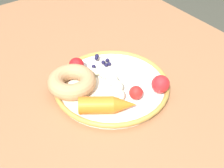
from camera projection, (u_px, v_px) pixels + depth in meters
dining_table at (112, 109)px, 0.82m from camera, size 1.21×0.89×0.70m
plate at (112, 85)px, 0.77m from camera, size 0.29×0.29×0.02m
banana at (110, 80)px, 0.76m from camera, size 0.15×0.05×0.03m
carrot_orange at (108, 105)px, 0.68m from camera, size 0.11×0.13×0.04m
donut at (72, 82)px, 0.74m from camera, size 0.16×0.16×0.04m
blueberry_pile at (102, 61)px, 0.82m from camera, size 0.05×0.06×0.02m
tomato_near at (76, 65)px, 0.79m from camera, size 0.04×0.04×0.04m
tomato_mid at (136, 93)px, 0.72m from camera, size 0.03×0.03×0.03m
tomato_far at (161, 84)px, 0.73m from camera, size 0.04×0.04×0.04m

